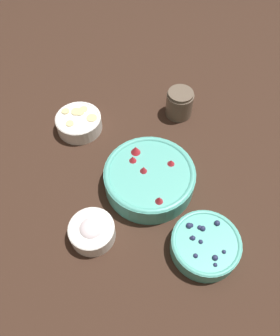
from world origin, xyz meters
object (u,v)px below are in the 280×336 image
(bowl_strawberries, at_px, (149,177))
(bowl_blueberries, at_px, (205,245))
(bowl_cream, at_px, (92,231))
(jar_chocolate, at_px, (179,104))
(bowl_bananas, at_px, (79,122))

(bowl_strawberries, distance_m, bowl_blueberries, 0.25)
(bowl_cream, bearing_deg, jar_chocolate, 142.56)
(bowl_cream, distance_m, jar_chocolate, 0.53)
(bowl_cream, bearing_deg, bowl_bananas, -176.63)
(bowl_cream, relative_size, jar_chocolate, 1.28)
(bowl_blueberries, bearing_deg, jar_chocolate, 176.27)
(bowl_strawberries, xyz_separation_m, bowl_bananas, (-0.25, -0.20, -0.01))
(bowl_blueberries, xyz_separation_m, bowl_cream, (-0.08, -0.29, 0.00))
(bowl_bananas, bearing_deg, bowl_blueberries, 33.41)
(bowl_strawberries, distance_m, jar_chocolate, 0.31)
(bowl_bananas, relative_size, jar_chocolate, 1.57)
(bowl_strawberries, distance_m, bowl_cream, 0.22)
(bowl_blueberries, bearing_deg, bowl_bananas, -146.59)
(bowl_blueberries, relative_size, bowl_bananas, 1.20)
(bowl_strawberries, xyz_separation_m, jar_chocolate, (-0.28, 0.15, 0.00))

